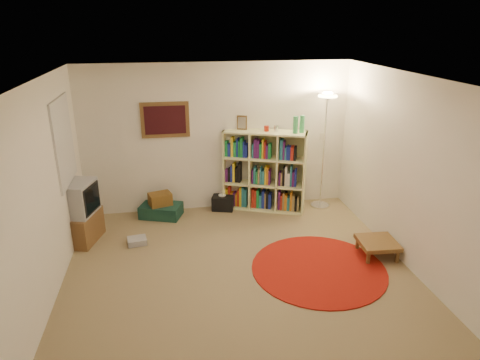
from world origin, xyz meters
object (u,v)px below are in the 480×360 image
(tv_stand, at_px, (79,213))
(suitcase, at_px, (161,210))
(floor_fan, at_px, (292,193))
(floor_lamp, at_px, (326,113))
(side_table, at_px, (378,243))
(bookshelf, at_px, (263,172))

(tv_stand, height_order, suitcase, tv_stand)
(tv_stand, bearing_deg, floor_fan, 29.46)
(suitcase, bearing_deg, tv_stand, -130.48)
(floor_fan, xyz_separation_m, tv_stand, (-3.49, -0.80, 0.24))
(tv_stand, bearing_deg, floor_lamp, 25.19)
(floor_fan, relative_size, tv_stand, 0.45)
(tv_stand, bearing_deg, suitcase, 46.11)
(tv_stand, bearing_deg, side_table, 0.84)
(floor_lamp, distance_m, floor_fan, 1.55)
(side_table, bearing_deg, floor_lamp, 96.37)
(suitcase, bearing_deg, side_table, -11.52)
(floor_fan, bearing_deg, side_table, -91.11)
(bookshelf, distance_m, side_table, 2.29)
(tv_stand, xyz_separation_m, suitcase, (1.16, 0.66, -0.35))
(floor_lamp, height_order, side_table, floor_lamp)
(side_table, bearing_deg, bookshelf, 122.91)
(floor_lamp, relative_size, suitcase, 2.65)
(bookshelf, relative_size, side_table, 3.06)
(floor_lamp, relative_size, side_table, 3.71)
(floor_fan, xyz_separation_m, suitcase, (-2.33, -0.14, -0.10))
(side_table, bearing_deg, tv_stand, 164.28)
(tv_stand, relative_size, side_table, 1.72)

